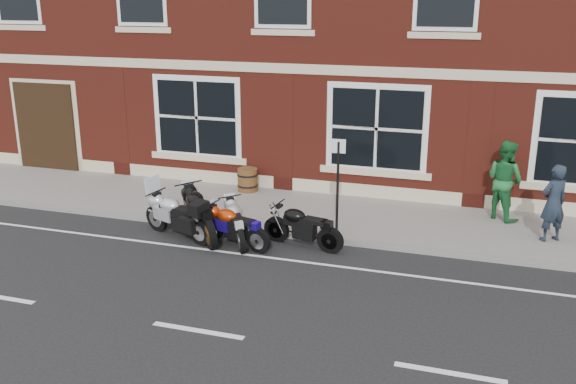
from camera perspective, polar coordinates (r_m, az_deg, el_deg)
name	(u,v)px	position (r m, az deg, el deg)	size (l,w,h in m)	color
ground	(261,261)	(13.25, -2.41, -6.12)	(80.00, 80.00, 0.00)	black
sidewalk	(303,212)	(15.89, 1.30, -1.83)	(30.00, 3.00, 0.12)	slate
kerb	(283,234)	(14.47, -0.48, -3.78)	(30.00, 0.16, 0.12)	slate
moto_touring_silver	(177,214)	(14.53, -9.87, -1.93)	(1.94, 0.86, 1.34)	black
moto_sport_red	(234,225)	(13.88, -4.84, -2.94)	(1.80, 0.63, 0.83)	black
moto_sport_black	(201,212)	(14.48, -7.74, -1.73)	(1.55, 1.82, 1.01)	black
moto_sport_silver	(238,221)	(14.11, -4.50, -2.58)	(1.04, 1.64, 0.83)	black
moto_naked_black	(302,225)	(13.79, 1.24, -2.96)	(1.88, 0.52, 0.85)	black
pedestrian_left	(553,203)	(14.81, 22.52, -0.91)	(0.62, 0.41, 1.70)	#1B2430
pedestrian_right	(505,180)	(15.86, 18.70, 1.02)	(0.92, 0.72, 1.89)	#1C622E
barrel_planter	(248,180)	(17.36, -3.61, 1.10)	(0.56, 0.56, 0.62)	#4B2114
parking_sign	(338,180)	(13.97, 4.45, 1.05)	(0.31, 0.06, 2.16)	black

